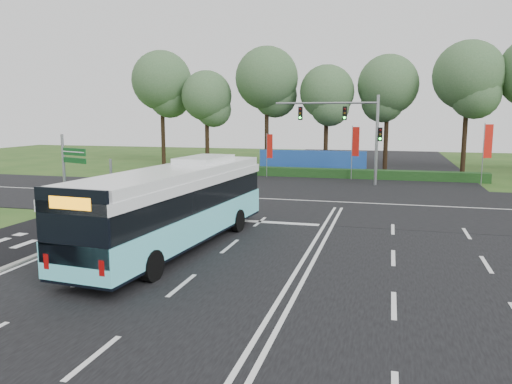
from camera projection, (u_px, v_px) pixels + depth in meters
The scene contains 14 objects.
ground at pixel (308, 253), 20.00m from camera, with size 120.00×120.00×0.00m, color #264A18.
road_main at pixel (308, 252), 20.00m from camera, with size 20.00×120.00×0.04m, color black.
road_cross at pixel (338, 202), 31.45m from camera, with size 120.00×14.00×0.05m, color black.
kerb_strip at pixel (43, 253), 19.72m from camera, with size 0.25×18.00×0.12m, color gray.
city_bus at pixel (177, 205), 20.36m from camera, with size 3.68×12.78×3.62m.
pedestrian_signal at pixel (111, 190), 24.58m from camera, with size 0.30×0.41×3.35m.
street_sign at pixel (68, 171), 23.69m from camera, with size 1.69×0.68×4.57m.
banner_flag_left at pixel (269, 148), 43.62m from camera, with size 0.57×0.16×3.90m.
banner_flag_mid at pixel (355, 145), 41.96m from camera, with size 0.64×0.29×4.59m.
banner_flag_right at pixel (487, 145), 38.52m from camera, with size 0.70×0.26×4.88m.
traffic_light_gantry at pixel (354, 125), 38.80m from camera, with size 8.41×0.28×7.00m.
hedge at pixel (353, 174), 43.32m from camera, with size 22.00×1.20×0.80m, color #133412.
blue_hoarding at pixel (312, 162), 46.63m from camera, with size 10.00×0.30×2.20m, color #1D479D.
eucalyptus_row at pixel (396, 81), 47.31m from camera, with size 55.05×8.16×12.49m.
Camera 1 is at (3.01, -19.27, 5.48)m, focal length 35.00 mm.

